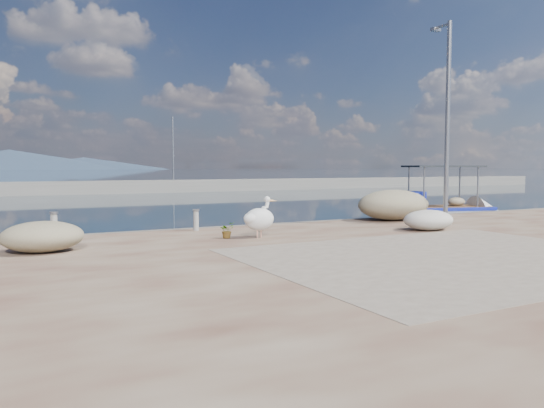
{
  "coord_description": "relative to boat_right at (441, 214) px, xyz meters",
  "views": [
    {
      "loc": [
        -8.1,
        -11.49,
        2.51
      ],
      "look_at": [
        0.0,
        3.8,
        1.3
      ],
      "focal_mm": 35.0,
      "sensor_mm": 36.0,
      "label": 1
    }
  ],
  "objects": [
    {
      "name": "mountains",
      "position": [
        -6.66,
        642.79,
        9.27
      ],
      "size": [
        370.0,
        280.0,
        22.0
      ],
      "color": "#28384C",
      "rests_on": "ground"
    },
    {
      "name": "breakwater",
      "position": [
        -11.05,
        32.79,
        0.37
      ],
      "size": [
        120.0,
        2.2,
        7.5
      ],
      "color": "gray",
      "rests_on": "ground"
    },
    {
      "name": "net_pile_d",
      "position": [
        -6.88,
        -6.2,
        0.59
      ],
      "size": [
        1.73,
        1.3,
        0.65
      ],
      "primitive_type": "ellipsoid",
      "color": "silver",
      "rests_on": "quay"
    },
    {
      "name": "ground",
      "position": [
        -11.05,
        -7.21,
        -0.24
      ],
      "size": [
        1400.0,
        1400.0,
        0.0
      ],
      "primitive_type": "plane",
      "color": "#162635",
      "rests_on": "ground"
    },
    {
      "name": "potted_plant",
      "position": [
        -13.32,
        -4.96,
        0.49
      ],
      "size": [
        0.51,
        0.47,
        0.46
      ],
      "primitive_type": "imported",
      "rotation": [
        0.0,
        0.0,
        0.34
      ],
      "color": "#33722D",
      "rests_on": "quay"
    },
    {
      "name": "bollard_near",
      "position": [
        -13.46,
        -2.83,
        0.63
      ],
      "size": [
        0.22,
        0.22,
        0.68
      ],
      "color": "gray",
      "rests_on": "quay"
    },
    {
      "name": "bollard_far",
      "position": [
        -17.62,
        -2.61,
        0.67
      ],
      "size": [
        0.25,
        0.25,
        0.75
      ],
      "color": "gray",
      "rests_on": "quay"
    },
    {
      "name": "quay_patch",
      "position": [
        -10.05,
        -10.21,
        0.27
      ],
      "size": [
        9.0,
        7.0,
        0.01
      ],
      "primitive_type": "cube",
      "color": "gray",
      "rests_on": "quay"
    },
    {
      "name": "net_pile_c",
      "position": [
        -5.71,
        -3.18,
        0.84
      ],
      "size": [
        2.94,
        2.1,
        1.15
      ],
      "primitive_type": "ellipsoid",
      "color": "tan",
      "rests_on": "quay"
    },
    {
      "name": "boat_right",
      "position": [
        0.0,
        0.0,
        0.0
      ],
      "size": [
        6.6,
        3.73,
        3.02
      ],
      "rotation": [
        0.0,
        0.0,
        -0.28
      ],
      "color": "white",
      "rests_on": "ground"
    },
    {
      "name": "lamp_post",
      "position": [
        -5.12,
        -5.19,
        3.56
      ],
      "size": [
        0.44,
        0.96,
        7.0
      ],
      "color": "gray",
      "rests_on": "quay"
    },
    {
      "name": "pelican",
      "position": [
        -12.46,
        -5.32,
        0.82
      ],
      "size": [
        1.23,
        0.79,
        1.17
      ],
      "rotation": [
        0.0,
        0.0,
        0.3
      ],
      "color": "tan",
      "rests_on": "quay"
    },
    {
      "name": "net_pile_b",
      "position": [
        -18.13,
        -5.17,
        0.63
      ],
      "size": [
        1.89,
        1.47,
        0.73
      ],
      "primitive_type": "ellipsoid",
      "color": "tan",
      "rests_on": "quay"
    }
  ]
}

